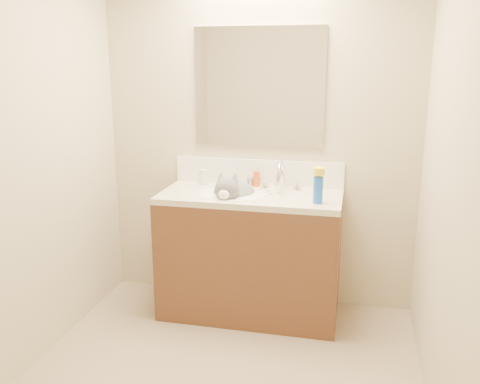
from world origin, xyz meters
The scene contains 16 objects.
room_shell centered at (0.00, 0.00, 1.49)m, with size 2.24×2.54×2.52m.
vanity_cabinet centered at (0.00, 0.97, 0.41)m, with size 1.20×0.55×0.82m, color #4F2E1B.
counter_slab centered at (0.00, 0.97, 0.84)m, with size 1.20×0.55×0.04m, color beige.
basin centered at (-0.12, 0.94, 0.79)m, with size 0.45×0.36×0.14m, color white.
faucet centered at (0.18, 1.11, 0.95)m, with size 0.28×0.20×0.21m.
cat centered at (-0.12, 0.97, 0.84)m, with size 0.35×0.44×0.33m.
backsplash centered at (0.00, 1.24, 0.95)m, with size 1.20×0.02×0.18m, color silver.
mirror centered at (0.00, 1.24, 1.54)m, with size 0.90×0.02×0.80m, color white.
pill_bottle centered at (-0.38, 1.15, 0.91)m, with size 0.06×0.06×0.11m, color silver.
pill_label centered at (-0.38, 1.15, 0.90)m, with size 0.06×0.06×0.04m, color #F5A628.
silver_jar centered at (-0.05, 1.19, 0.89)m, with size 0.05×0.05×0.06m, color #B7B7BC.
amber_bottle centered at (0.00, 1.18, 0.91)m, with size 0.04×0.04×0.11m, color #C94B17.
toothbrush centered at (0.11, 1.05, 0.87)m, with size 0.02×0.15×0.01m, color silver.
toothbrush_head centered at (0.11, 1.05, 0.87)m, with size 0.01×0.03×0.01m, color #6AA2E2.
spray_can centered at (0.45, 0.84, 0.94)m, with size 0.06×0.06×0.17m, color blue.
spray_cap centered at (0.45, 0.84, 1.06)m, with size 0.07×0.07×0.04m, color yellow.
Camera 1 is at (0.65, -2.22, 1.71)m, focal length 38.00 mm.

